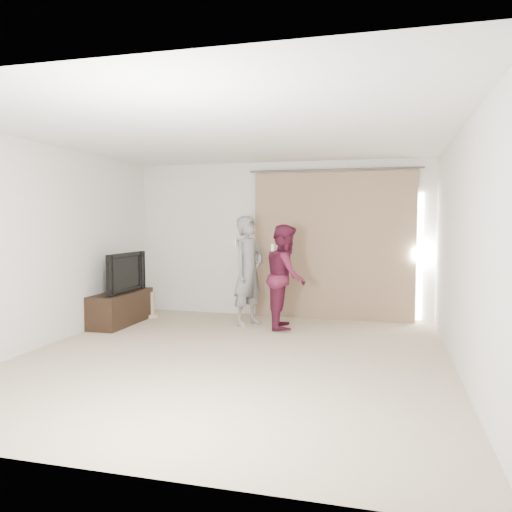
{
  "coord_description": "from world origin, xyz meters",
  "views": [
    {
      "loc": [
        1.74,
        -5.5,
        1.61
      ],
      "look_at": [
        -0.01,
        1.2,
        1.13
      ],
      "focal_mm": 35.0,
      "sensor_mm": 36.0,
      "label": 1
    }
  ],
  "objects_px": {
    "tv": "(120,272)",
    "person_woman": "(286,276)",
    "person_man": "(248,271)",
    "tv_console": "(121,308)"
  },
  "relations": [
    {
      "from": "tv_console",
      "to": "person_man",
      "type": "height_order",
      "value": "person_man"
    },
    {
      "from": "tv",
      "to": "person_man",
      "type": "height_order",
      "value": "person_man"
    },
    {
      "from": "tv",
      "to": "person_woman",
      "type": "bearing_deg",
      "value": -80.53
    },
    {
      "from": "tv_console",
      "to": "tv",
      "type": "relative_size",
      "value": 1.21
    },
    {
      "from": "person_man",
      "to": "person_woman",
      "type": "bearing_deg",
      "value": -6.28
    },
    {
      "from": "tv_console",
      "to": "tv",
      "type": "distance_m",
      "value": 0.56
    },
    {
      "from": "tv_console",
      "to": "person_woman",
      "type": "height_order",
      "value": "person_woman"
    },
    {
      "from": "tv",
      "to": "person_man",
      "type": "distance_m",
      "value": 2.0
    },
    {
      "from": "tv_console",
      "to": "person_woman",
      "type": "bearing_deg",
      "value": 8.27
    },
    {
      "from": "tv_console",
      "to": "tv",
      "type": "height_order",
      "value": "tv"
    }
  ]
}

